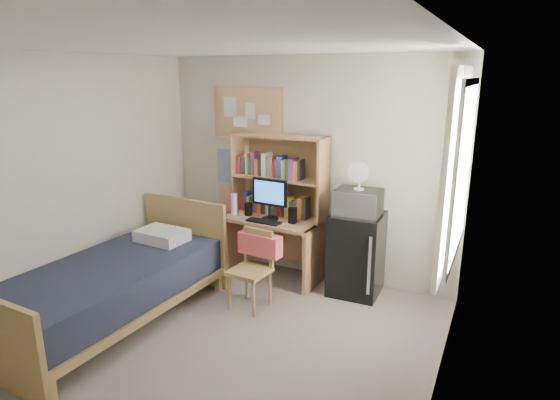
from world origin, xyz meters
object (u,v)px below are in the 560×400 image
at_px(mini_fridge, 356,254).
at_px(speaker_left, 248,209).
at_px(desk, 273,247).
at_px(desk_fan, 359,177).
at_px(bulletin_board, 248,113).
at_px(microwave, 358,202).
at_px(speaker_right, 292,215).
at_px(monitor, 270,200).
at_px(desk_chair, 249,271).
at_px(bed, 112,293).

distance_m(mini_fridge, speaker_left, 1.38).
height_order(desk, desk_fan, desk_fan).
height_order(bulletin_board, microwave, bulletin_board).
bearing_deg(speaker_right, mini_fridge, 11.66).
bearing_deg(speaker_right, speaker_left, -180.00).
bearing_deg(monitor, speaker_right, 0.00).
distance_m(bulletin_board, desk_fan, 1.65).
bearing_deg(mini_fridge, desk, 179.89).
distance_m(mini_fridge, monitor, 1.16).
bearing_deg(bulletin_board, desk_fan, -11.01).
height_order(speaker_right, desk_fan, desk_fan).
height_order(bulletin_board, monitor, bulletin_board).
relative_size(speaker_left, microwave, 0.33).
relative_size(desk_chair, speaker_left, 5.19).
bearing_deg(desk, bulletin_board, 151.83).
xyz_separation_m(desk, microwave, (1.03, 0.01, 0.69)).
bearing_deg(desk_fan, mini_fridge, 90.00).
bearing_deg(desk_fan, microwave, 0.00).
bearing_deg(microwave, mini_fridge, 90.00).
distance_m(bed, speaker_left, 1.82).
bearing_deg(bed, speaker_left, 71.64).
xyz_separation_m(bulletin_board, desk_fan, (1.52, -0.29, -0.59)).
xyz_separation_m(mini_fridge, desk_fan, (0.00, -0.02, 0.87)).
height_order(bed, monitor, monitor).
distance_m(desk_chair, speaker_left, 0.97).
bearing_deg(microwave, monitor, -177.91).
bearing_deg(monitor, speaker_left, -180.00).
height_order(speaker_left, microwave, microwave).
distance_m(speaker_left, desk_fan, 1.43).
relative_size(bulletin_board, speaker_right, 5.07).
xyz_separation_m(microwave, desk_fan, (0.00, 0.00, 0.27)).
bearing_deg(desk, speaker_right, -11.31).
xyz_separation_m(bulletin_board, desk, (0.48, -0.30, -1.55)).
bearing_deg(bed, speaker_right, 55.06).
xyz_separation_m(bed, desk_fan, (1.96, 1.67, 1.03)).
xyz_separation_m(bed, speaker_left, (0.63, 1.63, 0.51)).
height_order(mini_fridge, speaker_right, speaker_right).
bearing_deg(mini_fridge, monitor, -176.81).
distance_m(desk_chair, bed, 1.38).
height_order(desk_chair, bed, desk_chair).
bearing_deg(desk, monitor, -90.00).
distance_m(mini_fridge, desk_fan, 0.87).
xyz_separation_m(desk_chair, desk_fan, (0.89, 0.81, 0.92)).
height_order(mini_fridge, speaker_left, mini_fridge).
bearing_deg(monitor, bulletin_board, 146.78).
bearing_deg(desk_chair, microwave, 47.82).
xyz_separation_m(bulletin_board, monitor, (0.48, -0.36, -0.94)).
distance_m(bulletin_board, monitor, 1.12).
xyz_separation_m(bulletin_board, bed, (-0.44, -1.97, -1.61)).
xyz_separation_m(desk, desk_fan, (1.03, 0.01, 0.96)).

